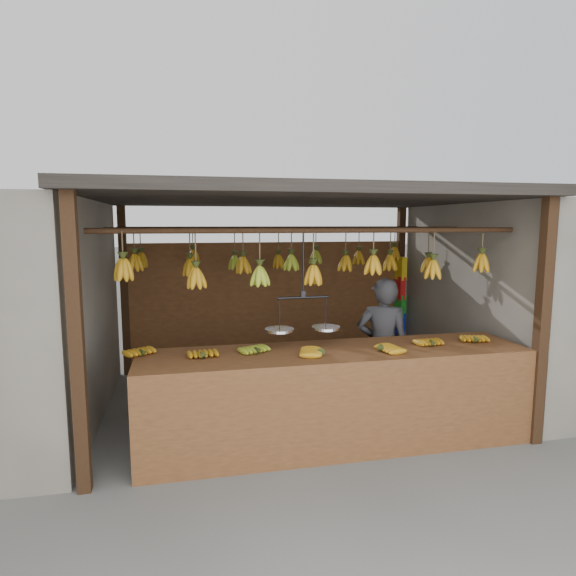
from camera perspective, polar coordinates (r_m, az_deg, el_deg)
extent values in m
plane|color=#5B5B57|center=(5.76, 0.65, -13.32)|extent=(80.00, 80.00, 0.00)
cube|color=black|center=(3.94, -23.75, -6.39)|extent=(0.10, 0.10, 2.30)
cube|color=black|center=(5.01, 27.86, -3.73)|extent=(0.10, 0.10, 2.30)
cube|color=black|center=(6.85, -18.80, -0.41)|extent=(0.10, 0.10, 2.30)
cube|color=black|center=(7.52, 13.08, 0.48)|extent=(0.10, 0.10, 2.30)
cube|color=black|center=(5.39, 0.68, 10.72)|extent=(4.30, 3.30, 0.10)
cylinder|color=black|center=(4.41, 3.59, 6.84)|extent=(4.00, 0.05, 0.05)
cylinder|color=black|center=(5.38, 0.68, 6.99)|extent=(4.00, 0.05, 0.05)
cylinder|color=black|center=(6.36, -1.34, 7.09)|extent=(4.00, 0.05, 0.05)
cube|color=brown|center=(6.95, -2.09, -1.99)|extent=(4.00, 0.06, 1.80)
cube|color=slate|center=(7.16, 30.00, -0.69)|extent=(3.00, 3.00, 2.30)
cube|color=brown|center=(4.52, 5.65, -7.80)|extent=(3.60, 0.80, 0.08)
cube|color=brown|center=(4.29, 7.26, -14.46)|extent=(3.60, 0.04, 0.90)
cube|color=black|center=(4.15, -16.72, -16.11)|extent=(0.07, 0.07, 0.82)
cube|color=black|center=(5.14, 25.65, -11.88)|extent=(0.07, 0.07, 0.82)
cube|color=black|center=(4.80, -16.06, -12.78)|extent=(0.07, 0.07, 0.82)
cube|color=black|center=(5.67, 21.28, -9.81)|extent=(0.07, 0.07, 0.82)
ellipsoid|color=#B37913|center=(4.44, -16.70, -7.44)|extent=(0.28, 0.30, 0.06)
ellipsoid|color=#B37913|center=(4.24, -9.92, -7.95)|extent=(0.20, 0.25, 0.06)
ellipsoid|color=#92A523|center=(4.33, -3.47, -7.49)|extent=(0.26, 0.29, 0.06)
ellipsoid|color=#B37913|center=(4.31, 3.96, -7.60)|extent=(0.28, 0.24, 0.06)
ellipsoid|color=#B37913|center=(4.46, 11.09, -7.17)|extent=(0.27, 0.22, 0.06)
ellipsoid|color=#B37913|center=(4.78, 16.87, -6.38)|extent=(0.19, 0.25, 0.06)
ellipsoid|color=#B37913|center=(5.06, 21.52, -5.82)|extent=(0.23, 0.28, 0.06)
ellipsoid|color=#B37913|center=(4.27, -18.92, 2.06)|extent=(0.16, 0.16, 0.28)
ellipsoid|color=#B37913|center=(4.30, -10.82, 1.16)|extent=(0.16, 0.16, 0.28)
ellipsoid|color=#92A523|center=(4.34, -3.35, 1.44)|extent=(0.16, 0.16, 0.28)
ellipsoid|color=#B37913|center=(4.41, 3.01, 1.54)|extent=(0.16, 0.16, 0.28)
ellipsoid|color=#B37913|center=(4.63, 10.05, 2.70)|extent=(0.16, 0.16, 0.28)
ellipsoid|color=#B37913|center=(4.87, 16.81, 2.11)|extent=(0.16, 0.16, 0.28)
ellipsoid|color=#B37913|center=(5.17, 21.94, 2.76)|extent=(0.16, 0.16, 0.28)
ellipsoid|color=#B37913|center=(5.33, -17.72, 2.90)|extent=(0.16, 0.16, 0.28)
ellipsoid|color=#B37913|center=(5.24, -11.50, 2.42)|extent=(0.16, 0.16, 0.28)
ellipsoid|color=#B37913|center=(5.30, -5.33, 2.72)|extent=(0.16, 0.16, 0.28)
ellipsoid|color=#92A523|center=(5.44, 0.40, 3.05)|extent=(0.16, 0.16, 0.28)
ellipsoid|color=#B37913|center=(5.57, 6.82, 2.93)|extent=(0.16, 0.16, 0.28)
ellipsoid|color=#B37913|center=(5.78, 11.99, 2.95)|extent=(0.16, 0.16, 0.28)
ellipsoid|color=#B37913|center=(6.00, 16.23, 2.64)|extent=(0.16, 0.16, 0.28)
ellipsoid|color=#B37913|center=(6.23, -17.02, 3.17)|extent=(0.16, 0.16, 0.28)
ellipsoid|color=#B37913|center=(6.25, -11.17, 3.63)|extent=(0.16, 0.16, 0.28)
ellipsoid|color=#92A523|center=(6.26, -6.32, 3.01)|extent=(0.16, 0.16, 0.28)
ellipsoid|color=#B37913|center=(6.41, -1.12, 3.16)|extent=(0.16, 0.16, 0.28)
ellipsoid|color=#92A523|center=(6.47, 3.31, 3.70)|extent=(0.16, 0.16, 0.28)
ellipsoid|color=#B37913|center=(6.65, 8.37, 3.56)|extent=(0.16, 0.16, 0.28)
ellipsoid|color=#B37913|center=(6.89, 12.50, 4.00)|extent=(0.16, 0.16, 0.28)
cylinder|color=black|center=(4.39, 1.81, 2.83)|extent=(0.02, 0.02, 0.61)
cylinder|color=black|center=(4.43, 1.80, -1.13)|extent=(0.48, 0.03, 0.02)
cylinder|color=silver|center=(4.43, -1.00, -5.05)|extent=(0.26, 0.26, 0.02)
cylinder|color=silver|center=(4.54, 4.50, -4.78)|extent=(0.26, 0.26, 0.02)
imported|color=#262628|center=(5.23, 11.14, -6.99)|extent=(0.64, 0.53, 1.50)
cube|color=yellow|center=(7.33, 13.22, 2.29)|extent=(0.08, 0.26, 0.34)
cube|color=red|center=(7.36, 13.15, 0.03)|extent=(0.08, 0.26, 0.34)
cube|color=#199926|center=(7.40, 13.09, -2.02)|extent=(0.08, 0.26, 0.34)
cube|color=#1426BF|center=(7.45, 13.02, -4.08)|extent=(0.08, 0.26, 0.34)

